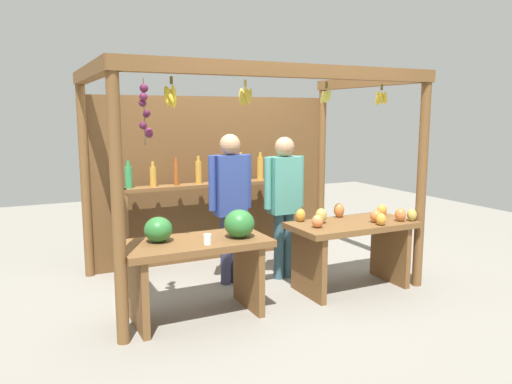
# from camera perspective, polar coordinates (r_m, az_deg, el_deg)

# --- Properties ---
(ground_plane) EXTENTS (12.00, 12.00, 0.00)m
(ground_plane) POSITION_cam_1_polar(r_m,az_deg,el_deg) (5.56, -0.86, -10.03)
(ground_plane) COLOR gray
(ground_plane) RESTS_ON ground
(market_stall) EXTENTS (3.20, 1.97, 2.24)m
(market_stall) POSITION_cam_1_polar(r_m,az_deg,el_deg) (5.66, -2.78, 3.90)
(market_stall) COLOR brown
(market_stall) RESTS_ON ground
(fruit_counter_left) EXTENTS (1.29, 0.64, 0.96)m
(fruit_counter_left) POSITION_cam_1_polar(r_m,az_deg,el_deg) (4.46, -6.60, -6.93)
(fruit_counter_left) COLOR brown
(fruit_counter_left) RESTS_ON ground
(fruit_counter_right) EXTENTS (1.29, 0.66, 0.86)m
(fruit_counter_right) POSITION_cam_1_polar(r_m,az_deg,el_deg) (5.26, 10.94, -5.11)
(fruit_counter_right) COLOR brown
(fruit_counter_right) RESTS_ON ground
(bottle_shelf_unit) EXTENTS (2.05, 0.22, 1.36)m
(bottle_shelf_unit) POSITION_cam_1_polar(r_m,az_deg,el_deg) (5.91, -5.35, -0.73)
(bottle_shelf_unit) COLOR brown
(bottle_shelf_unit) RESTS_ON ground
(vendor_man) EXTENTS (0.48, 0.22, 1.60)m
(vendor_man) POSITION_cam_1_polar(r_m,az_deg,el_deg) (5.24, -2.96, -0.38)
(vendor_man) COLOR #373956
(vendor_man) RESTS_ON ground
(vendor_woman) EXTENTS (0.48, 0.21, 1.56)m
(vendor_woman) POSITION_cam_1_polar(r_m,az_deg,el_deg) (5.42, 3.23, -0.34)
(vendor_woman) COLOR #335763
(vendor_woman) RESTS_ON ground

